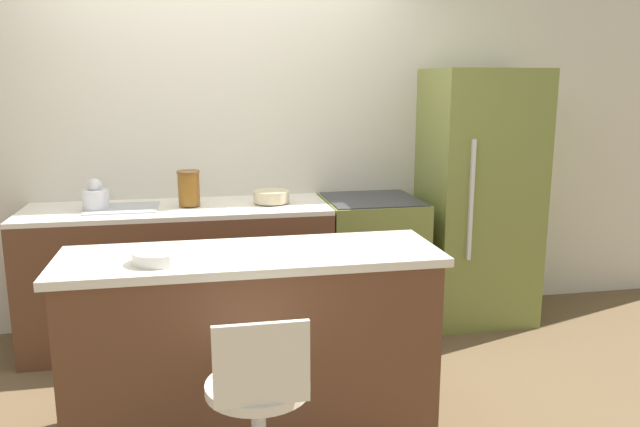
# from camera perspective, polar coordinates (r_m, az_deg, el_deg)

# --- Properties ---
(ground_plane) EXTENTS (14.00, 14.00, 0.00)m
(ground_plane) POSITION_cam_1_polar(r_m,az_deg,el_deg) (4.05, -8.23, -12.86)
(ground_plane) COLOR brown
(wall_back) EXTENTS (8.00, 0.06, 2.60)m
(wall_back) POSITION_cam_1_polar(r_m,az_deg,el_deg) (4.41, -9.24, 6.68)
(wall_back) COLOR beige
(wall_back) RESTS_ON ground_plane
(back_counter) EXTENTS (1.93, 0.65, 0.91)m
(back_counter) POSITION_cam_1_polar(r_m,az_deg,el_deg) (4.22, -12.63, -5.44)
(back_counter) COLOR brown
(back_counter) RESTS_ON ground_plane
(kitchen_island) EXTENTS (1.79, 0.58, 0.91)m
(kitchen_island) POSITION_cam_1_polar(r_m,az_deg,el_deg) (3.10, -6.11, -11.60)
(kitchen_island) COLOR brown
(kitchen_island) RESTS_ON ground_plane
(oven_range) EXTENTS (0.64, 0.67, 0.91)m
(oven_range) POSITION_cam_1_polar(r_m,az_deg,el_deg) (4.37, 4.68, -4.54)
(oven_range) COLOR olive
(oven_range) RESTS_ON ground_plane
(refrigerator) EXTENTS (0.74, 0.65, 1.78)m
(refrigerator) POSITION_cam_1_polar(r_m,az_deg,el_deg) (4.56, 14.26, 1.43)
(refrigerator) COLOR olive
(refrigerator) RESTS_ON ground_plane
(stool_chair) EXTENTS (0.41, 0.41, 0.85)m
(stool_chair) POSITION_cam_1_polar(r_m,az_deg,el_deg) (2.58, -5.58, -18.07)
(stool_chair) COLOR #B7B7BC
(stool_chair) RESTS_ON ground_plane
(kettle) EXTENTS (0.16, 0.16, 0.19)m
(kettle) POSITION_cam_1_polar(r_m,az_deg,el_deg) (4.14, -19.84, 1.45)
(kettle) COLOR silver
(kettle) RESTS_ON back_counter
(mixing_bowl) EXTENTS (0.23, 0.23, 0.08)m
(mixing_bowl) POSITION_cam_1_polar(r_m,az_deg,el_deg) (4.12, -4.46, 1.56)
(mixing_bowl) COLOR #C1B28E
(mixing_bowl) RESTS_ON back_counter
(canister_jar) EXTENTS (0.14, 0.14, 0.22)m
(canister_jar) POSITION_cam_1_polar(r_m,az_deg,el_deg) (4.08, -11.91, 2.30)
(canister_jar) COLOR brown
(canister_jar) RESTS_ON back_counter
(fruit_bowl) EXTENTS (0.24, 0.24, 0.05)m
(fruit_bowl) POSITION_cam_1_polar(r_m,az_deg,el_deg) (2.86, -14.43, -3.81)
(fruit_bowl) COLOR white
(fruit_bowl) RESTS_ON kitchen_island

